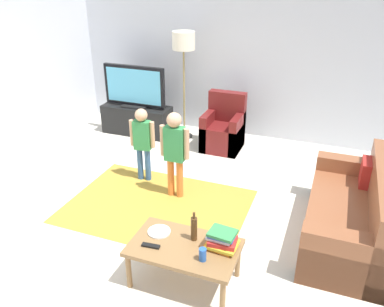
{
  "coord_description": "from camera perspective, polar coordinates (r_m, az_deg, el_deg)",
  "views": [
    {
      "loc": [
        1.55,
        -3.46,
        2.76
      ],
      "look_at": [
        0.0,
        0.6,
        0.65
      ],
      "focal_mm": 37.08,
      "sensor_mm": 36.0,
      "label": 1
    }
  ],
  "objects": [
    {
      "name": "plate",
      "position": [
        3.88,
        -4.75,
        -11.13
      ],
      "size": [
        0.22,
        0.22,
        0.02
      ],
      "color": "white",
      "rests_on": "coffee_table"
    },
    {
      "name": "wall_back",
      "position": [
        6.79,
        7.47,
        13.71
      ],
      "size": [
        6.0,
        0.12,
        2.7
      ],
      "primitive_type": "cube",
      "color": "silver",
      "rests_on": "ground"
    },
    {
      "name": "tv_stand",
      "position": [
        7.06,
        -7.9,
        4.79
      ],
      "size": [
        1.2,
        0.44,
        0.5
      ],
      "color": "black",
      "rests_on": "ground"
    },
    {
      "name": "child_near_tv",
      "position": [
        5.35,
        -7.14,
        2.19
      ],
      "size": [
        0.35,
        0.17,
        1.04
      ],
      "color": "#33598C",
      "rests_on": "ground"
    },
    {
      "name": "tv",
      "position": [
        6.85,
        -8.29,
        9.45
      ],
      "size": [
        1.1,
        0.28,
        0.71
      ],
      "color": "black",
      "rests_on": "tv_stand"
    },
    {
      "name": "armchair",
      "position": [
        6.43,
        4.57,
        3.33
      ],
      "size": [
        0.6,
        0.6,
        0.9
      ],
      "color": "maroon",
      "rests_on": "ground"
    },
    {
      "name": "book_stack",
      "position": [
        3.66,
        4.31,
        -12.27
      ],
      "size": [
        0.3,
        0.25,
        0.18
      ],
      "color": "orange",
      "rests_on": "coffee_table"
    },
    {
      "name": "child_center",
      "position": [
        4.9,
        -2.51,
        0.87
      ],
      "size": [
        0.38,
        0.18,
        1.15
      ],
      "color": "orange",
      "rests_on": "ground"
    },
    {
      "name": "ground",
      "position": [
        4.69,
        -2.66,
        -10.2
      ],
      "size": [
        7.8,
        7.8,
        0.0
      ],
      "primitive_type": "plane",
      "color": "beige"
    },
    {
      "name": "tv_remote",
      "position": [
        3.72,
        -5.95,
        -13.06
      ],
      "size": [
        0.17,
        0.06,
        0.02
      ],
      "primitive_type": "cube",
      "rotation": [
        0.0,
        0.0,
        0.1
      ],
      "color": "black",
      "rests_on": "coffee_table"
    },
    {
      "name": "area_rug",
      "position": [
        5.02,
        -5.03,
        -7.49
      ],
      "size": [
        2.2,
        1.6,
        0.01
      ],
      "primitive_type": "cube",
      "color": "#B28C33",
      "rests_on": "ground"
    },
    {
      "name": "coffee_table",
      "position": [
        3.74,
        -1.12,
        -13.71
      ],
      "size": [
        1.0,
        0.6,
        0.42
      ],
      "color": "olive",
      "rests_on": "ground"
    },
    {
      "name": "floor_lamp",
      "position": [
        6.49,
        -1.22,
        15.11
      ],
      "size": [
        0.36,
        0.36,
        1.78
      ],
      "color": "#262626",
      "rests_on": "ground"
    },
    {
      "name": "bottle",
      "position": [
        3.71,
        0.29,
        -10.72
      ],
      "size": [
        0.06,
        0.06,
        0.3
      ],
      "color": "#4C3319",
      "rests_on": "coffee_table"
    },
    {
      "name": "couch",
      "position": [
        4.64,
        22.3,
        -8.42
      ],
      "size": [
        0.8,
        1.8,
        0.86
      ],
      "color": "brown",
      "rests_on": "ground"
    },
    {
      "name": "soda_can",
      "position": [
        3.53,
        1.54,
        -14.32
      ],
      "size": [
        0.07,
        0.07,
        0.12
      ],
      "primitive_type": "cylinder",
      "color": "#2659B2",
      "rests_on": "coffee_table"
    }
  ]
}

